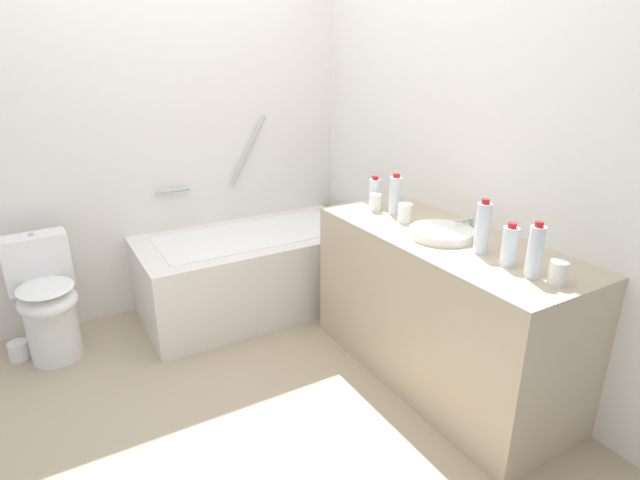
% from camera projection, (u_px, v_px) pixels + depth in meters
% --- Properties ---
extents(ground_plane, '(3.71, 3.71, 0.00)m').
position_uv_depth(ground_plane, '(235.00, 400.00, 2.64)').
color(ground_plane, tan).
extents(wall_back_tiled, '(3.11, 0.10, 2.42)m').
position_uv_depth(wall_back_tiled, '(149.00, 132.00, 3.29)').
color(wall_back_tiled, white).
rests_on(wall_back_tiled, ground_plane).
extents(wall_right_mirror, '(0.10, 2.96, 2.42)m').
position_uv_depth(wall_right_mirror, '(456.00, 143.00, 2.87)').
color(wall_right_mirror, white).
rests_on(wall_right_mirror, ground_plane).
extents(bathtub, '(1.51, 0.76, 1.28)m').
position_uv_depth(bathtub, '(254.00, 269.00, 3.51)').
color(bathtub, silver).
rests_on(bathtub, ground_plane).
extents(toilet, '(0.37, 0.51, 0.73)m').
position_uv_depth(toilet, '(47.00, 301.00, 2.92)').
color(toilet, white).
rests_on(toilet, ground_plane).
extents(vanity_counter, '(0.60, 1.51, 0.82)m').
position_uv_depth(vanity_counter, '(440.00, 309.00, 2.71)').
color(vanity_counter, tan).
rests_on(vanity_counter, ground_plane).
extents(sink_basin, '(0.33, 0.33, 0.04)m').
position_uv_depth(sink_basin, '(442.00, 233.00, 2.55)').
color(sink_basin, white).
rests_on(sink_basin, vanity_counter).
extents(sink_faucet, '(0.13, 0.15, 0.07)m').
position_uv_depth(sink_faucet, '(469.00, 225.00, 2.64)').
color(sink_faucet, silver).
rests_on(sink_faucet, vanity_counter).
extents(water_bottle_0, '(0.06, 0.06, 0.24)m').
position_uv_depth(water_bottle_0, '(535.00, 251.00, 2.07)').
color(water_bottle_0, silver).
rests_on(water_bottle_0, vanity_counter).
extents(water_bottle_1, '(0.07, 0.07, 0.24)m').
position_uv_depth(water_bottle_1, '(395.00, 195.00, 2.88)').
color(water_bottle_1, silver).
rests_on(water_bottle_1, vanity_counter).
extents(water_bottle_2, '(0.07, 0.07, 0.20)m').
position_uv_depth(water_bottle_2, '(509.00, 246.00, 2.19)').
color(water_bottle_2, silver).
rests_on(water_bottle_2, vanity_counter).
extents(water_bottle_3, '(0.07, 0.07, 0.26)m').
position_uv_depth(water_bottle_3, '(482.00, 228.00, 2.32)').
color(water_bottle_3, silver).
rests_on(water_bottle_3, vanity_counter).
extents(water_bottle_4, '(0.07, 0.07, 0.19)m').
position_uv_depth(water_bottle_4, '(375.00, 192.00, 3.04)').
color(water_bottle_4, silver).
rests_on(water_bottle_4, vanity_counter).
extents(drinking_glass_0, '(0.06, 0.06, 0.10)m').
position_uv_depth(drinking_glass_0, '(376.00, 203.00, 2.96)').
color(drinking_glass_0, white).
rests_on(drinking_glass_0, vanity_counter).
extents(drinking_glass_1, '(0.07, 0.07, 0.10)m').
position_uv_depth(drinking_glass_1, '(558.00, 273.00, 2.03)').
color(drinking_glass_1, white).
rests_on(drinking_glass_1, vanity_counter).
extents(drinking_glass_2, '(0.08, 0.08, 0.10)m').
position_uv_depth(drinking_glass_2, '(405.00, 213.00, 2.77)').
color(drinking_glass_2, white).
rests_on(drinking_glass_2, vanity_counter).
extents(toilet_paper_roll, '(0.11, 0.11, 0.11)m').
position_uv_depth(toilet_paper_roll, '(19.00, 350.00, 2.97)').
color(toilet_paper_roll, white).
rests_on(toilet_paper_roll, ground_plane).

